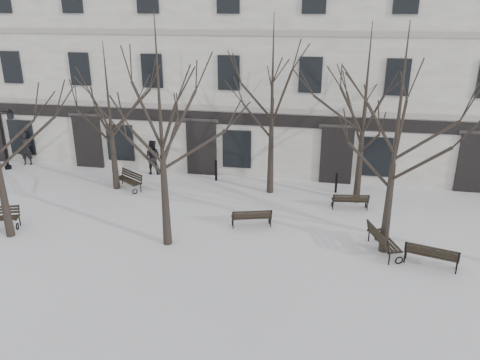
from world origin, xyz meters
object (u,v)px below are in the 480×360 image
(bench_5, at_px, (382,240))
(bench_1, at_px, (252,217))
(bench_3, at_px, (129,180))
(lamp_post, at_px, (6,135))
(bench_4, at_px, (350,200))
(tree_2, at_px, (399,116))
(bench_2, at_px, (431,254))
(tree_1, at_px, (160,107))

(bench_5, bearing_deg, bench_1, 57.53)
(bench_3, distance_m, lamp_post, 7.89)
(bench_1, height_order, bench_4, bench_1)
(tree_2, relative_size, bench_1, 4.74)
(bench_1, xyz_separation_m, bench_2, (6.58, -1.91, 0.04))
(tree_2, height_order, bench_4, tree_2)
(bench_1, height_order, bench_2, bench_2)
(bench_2, distance_m, bench_3, 14.16)
(bench_2, xyz_separation_m, bench_4, (-2.60, 4.48, -0.05))
(tree_2, height_order, bench_1, tree_2)
(bench_3, distance_m, bench_5, 12.45)
(tree_1, relative_size, lamp_post, 2.45)
(tree_2, bearing_deg, bench_2, -30.06)
(bench_4, relative_size, lamp_post, 0.48)
(tree_2, relative_size, bench_5, 4.12)
(lamp_post, bearing_deg, bench_2, -17.40)
(bench_1, bearing_deg, bench_3, -41.68)
(bench_1, bearing_deg, tree_2, 151.64)
(bench_2, relative_size, bench_4, 1.13)
(bench_3, distance_m, bench_4, 10.65)
(bench_4, height_order, bench_5, bench_5)
(tree_1, relative_size, bench_2, 4.51)
(bench_2, height_order, bench_5, bench_5)
(lamp_post, bearing_deg, tree_1, -30.29)
(tree_2, relative_size, lamp_post, 2.37)
(bench_4, bearing_deg, bench_2, 112.95)
(bench_3, bearing_deg, tree_2, 13.53)
(bench_2, xyz_separation_m, bench_5, (-1.56, 0.73, 0.03))
(lamp_post, bearing_deg, bench_3, -11.29)
(bench_1, relative_size, bench_2, 0.92)
(bench_5, bearing_deg, tree_1, 76.82)
(tree_2, bearing_deg, tree_1, -173.08)
(bench_3, xyz_separation_m, lamp_post, (-7.60, 1.52, 1.50))
(bench_1, bearing_deg, bench_4, -163.90)
(tree_2, distance_m, bench_4, 5.97)
(tree_1, height_order, bench_4, tree_1)
(bench_4, distance_m, lamp_post, 18.42)
(tree_2, xyz_separation_m, bench_4, (-1.12, 3.62, -4.61))
(bench_4, bearing_deg, lamp_post, -13.66)
(tree_1, xyz_separation_m, bench_1, (2.89, 2.02, -4.78))
(bench_5, bearing_deg, bench_2, -134.37)
(bench_5, relative_size, lamp_post, 0.58)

